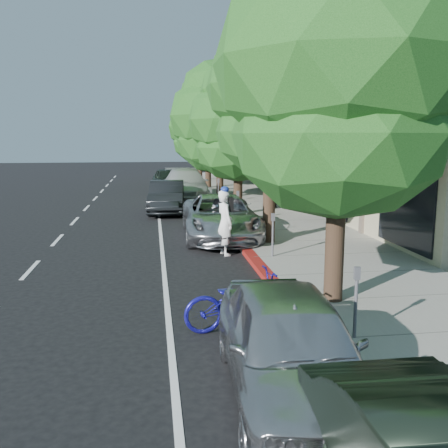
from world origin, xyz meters
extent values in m
plane|color=black|center=(0.00, 0.00, 0.00)|extent=(120.00, 120.00, 0.00)
cube|color=gray|center=(2.30, 8.00, 0.07)|extent=(4.60, 56.00, 0.15)
cube|color=#9E998E|center=(0.00, 8.00, 0.07)|extent=(0.30, 56.00, 0.15)
cube|color=maroon|center=(0.00, 1.00, 0.07)|extent=(0.32, 4.00, 0.15)
cube|color=#B6AE8C|center=(9.60, 18.00, 3.50)|extent=(10.00, 36.00, 7.00)
cylinder|color=black|center=(0.90, -2.00, 1.42)|extent=(0.40, 0.40, 2.83)
ellipsoid|color=#154314|center=(0.90, -2.00, 3.64)|extent=(4.41, 4.41, 3.53)
ellipsoid|color=#154314|center=(0.90, -2.00, 5.02)|extent=(5.19, 5.19, 4.15)
cylinder|color=black|center=(0.90, 4.00, 1.45)|extent=(0.40, 0.40, 2.90)
ellipsoid|color=#154314|center=(0.90, 4.00, 3.73)|extent=(3.55, 3.55, 2.84)
ellipsoid|color=#154314|center=(0.90, 4.00, 5.14)|extent=(4.17, 4.17, 3.34)
ellipsoid|color=#154314|center=(0.90, 4.00, 6.63)|extent=(3.13, 3.13, 2.50)
cylinder|color=black|center=(0.90, 10.00, 1.21)|extent=(0.40, 0.40, 2.42)
ellipsoid|color=#154314|center=(0.90, 10.00, 3.11)|extent=(3.81, 3.81, 3.04)
ellipsoid|color=#154314|center=(0.90, 10.00, 4.29)|extent=(4.48, 4.48, 3.58)
ellipsoid|color=#154314|center=(0.90, 10.00, 5.53)|extent=(3.36, 3.36, 2.69)
cylinder|color=black|center=(0.90, 16.00, 1.32)|extent=(0.40, 0.40, 2.64)
ellipsoid|color=#154314|center=(0.90, 16.00, 3.40)|extent=(4.85, 4.85, 3.88)
ellipsoid|color=#154314|center=(0.90, 16.00, 4.68)|extent=(5.71, 5.71, 4.57)
ellipsoid|color=#154314|center=(0.90, 16.00, 6.04)|extent=(4.28, 4.28, 3.43)
cylinder|color=black|center=(0.90, 22.00, 1.35)|extent=(0.40, 0.40, 2.71)
ellipsoid|color=#154314|center=(0.90, 22.00, 3.48)|extent=(4.39, 4.39, 3.51)
ellipsoid|color=#154314|center=(0.90, 22.00, 4.80)|extent=(5.16, 5.16, 4.13)
ellipsoid|color=#154314|center=(0.90, 22.00, 6.19)|extent=(3.87, 3.87, 3.10)
cylinder|color=black|center=(0.90, 28.00, 1.23)|extent=(0.40, 0.40, 2.45)
ellipsoid|color=#154314|center=(0.90, 28.00, 3.15)|extent=(4.27, 4.27, 3.41)
ellipsoid|color=#154314|center=(0.90, 28.00, 4.35)|extent=(5.02, 5.02, 4.02)
ellipsoid|color=#154314|center=(0.90, 28.00, 5.61)|extent=(3.77, 3.77, 3.01)
imported|color=white|center=(-0.70, 3.00, 0.99)|extent=(0.65, 0.82, 1.99)
imported|color=navy|center=(-1.28, -3.00, 0.56)|extent=(2.22, 1.00, 1.12)
imported|color=#B5B4BA|center=(-0.50, 5.50, 0.77)|extent=(2.73, 5.60, 1.53)
imported|color=black|center=(-2.20, 11.93, 0.75)|extent=(1.92, 4.65, 1.50)
imported|color=silver|center=(-1.03, 15.98, 0.88)|extent=(2.47, 6.07, 1.76)
imported|color=black|center=(-1.84, 21.50, 0.75)|extent=(2.22, 4.59, 1.51)
imported|color=#B5B6BA|center=(-1.02, -5.50, 0.76)|extent=(2.02, 4.53, 1.51)
imported|color=black|center=(2.75, 11.73, 1.03)|extent=(1.08, 1.05, 1.75)
camera|label=1|loc=(-2.84, -11.76, 3.59)|focal=40.00mm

